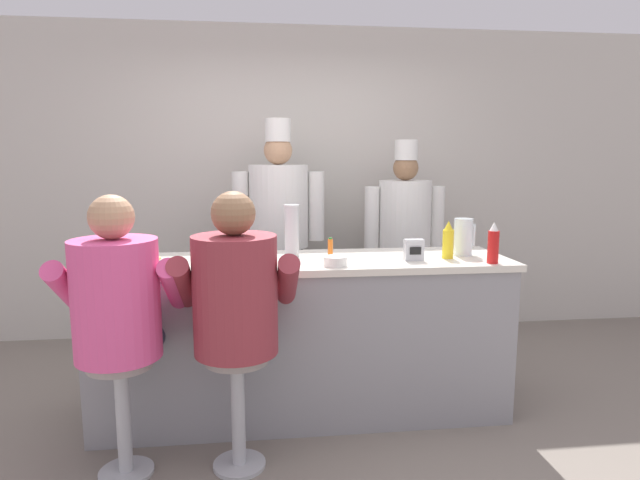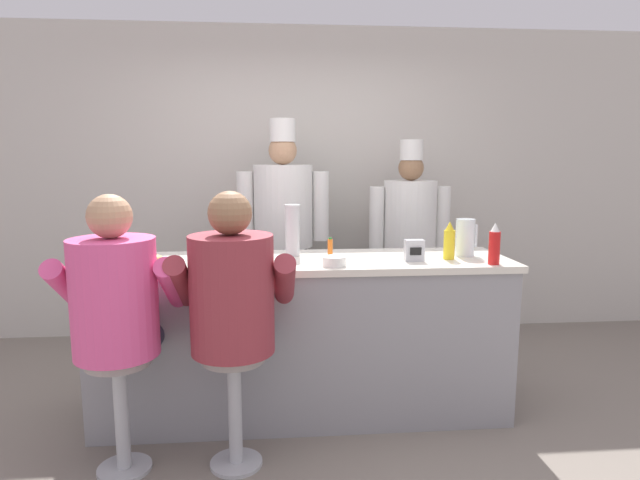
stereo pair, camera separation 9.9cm
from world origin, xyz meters
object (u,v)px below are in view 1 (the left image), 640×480
hot_sauce_bottle_orange (330,250)px  cup_stack_steel (292,230)px  cereal_bowl (335,261)px  breakfast_plate (151,262)px  cook_in_whites_far (404,235)px  cook_in_whites_near (279,226)px  diner_seated_maroon (236,301)px  diner_seated_pink (119,305)px  water_pitcher_clear (463,237)px  coffee_mug_blue (115,254)px  coffee_mug_tan (124,264)px  mustard_bottle_yellow (448,241)px  napkin_dispenser_chrome (414,250)px  ketchup_bottle_red (493,244)px

hot_sauce_bottle_orange → cup_stack_steel: 0.30m
cereal_bowl → cup_stack_steel: size_ratio=0.42×
breakfast_plate → cook_in_whites_far: bearing=33.1°
cook_in_whites_near → cook_in_whites_far: (1.04, 0.00, -0.09)m
diner_seated_maroon → hot_sauce_bottle_orange: bearing=40.3°
diner_seated_pink → diner_seated_maroon: (0.56, 0.00, 0.01)m
water_pitcher_clear → cereal_bowl: size_ratio=1.72×
cup_stack_steel → diner_seated_maroon: 0.77m
cup_stack_steel → cook_in_whites_near: 1.02m
breakfast_plate → coffee_mug_blue: size_ratio=2.10×
water_pitcher_clear → cook_in_whites_far: 1.12m
coffee_mug_tan → cook_in_whites_far: bearing=35.9°
cook_in_whites_far → mustard_bottle_yellow: bearing=-93.3°
cereal_bowl → cook_in_whites_near: size_ratio=0.07×
cup_stack_steel → napkin_dispenser_chrome: size_ratio=2.52×
coffee_mug_blue → napkin_dispenser_chrome: 1.76m
ketchup_bottle_red → water_pitcher_clear: bearing=105.0°
hot_sauce_bottle_orange → cook_in_whites_near: bearing=101.8°
diner_seated_maroon → cook_in_whites_near: size_ratio=0.76×
cook_in_whites_far → coffee_mug_blue: bearing=-152.1°
diner_seated_pink → cook_in_whites_near: cook_in_whites_near is taller
hot_sauce_bottle_orange → breakfast_plate: (-1.04, 0.02, -0.05)m
coffee_mug_tan → cook_in_whites_near: (0.88, 1.39, 0.01)m
coffee_mug_blue → diner_seated_pink: size_ratio=0.09×
water_pitcher_clear → cook_in_whites_far: size_ratio=0.13×
cereal_bowl → cup_stack_steel: (-0.22, 0.34, 0.13)m
coffee_mug_blue → diner_seated_pink: diner_seated_pink is taller
cereal_bowl → coffee_mug_blue: coffee_mug_blue is taller
hot_sauce_bottle_orange → coffee_mug_blue: bearing=174.4°
coffee_mug_blue → cook_in_whites_near: size_ratio=0.07×
mustard_bottle_yellow → hot_sauce_bottle_orange: bearing=179.8°
ketchup_bottle_red → cook_in_whites_near: size_ratio=0.13×
water_pitcher_clear → cook_in_whites_near: cook_in_whites_near is taller
cup_stack_steel → breakfast_plate: bearing=-168.0°
breakfast_plate → coffee_mug_tan: size_ratio=2.08×
water_pitcher_clear → diner_seated_maroon: (-1.39, -0.55, -0.22)m
mustard_bottle_yellow → diner_seated_pink: size_ratio=0.16×
mustard_bottle_yellow → cereal_bowl: (-0.71, -0.15, -0.08)m
cereal_bowl → coffee_mug_tan: 1.14m
cup_stack_steel → cook_in_whites_far: cook_in_whites_far is taller
water_pitcher_clear → coffee_mug_blue: (-2.10, 0.03, -0.07)m
hot_sauce_bottle_orange → breakfast_plate: 1.04m
breakfast_plate → diner_seated_pink: size_ratio=0.20×
hot_sauce_bottle_orange → diner_seated_pink: diner_seated_pink is taller
mustard_bottle_yellow → water_pitcher_clear: (0.13, 0.09, 0.01)m
breakfast_plate → cook_in_whites_far: cook_in_whites_far is taller
hot_sauce_bottle_orange → coffee_mug_blue: size_ratio=1.05×
cup_stack_steel → diner_seated_maroon: (-0.33, -0.65, -0.26)m
cereal_bowl → coffee_mug_tan: (-1.14, -0.03, 0.02)m
water_pitcher_clear → cup_stack_steel: 1.07m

